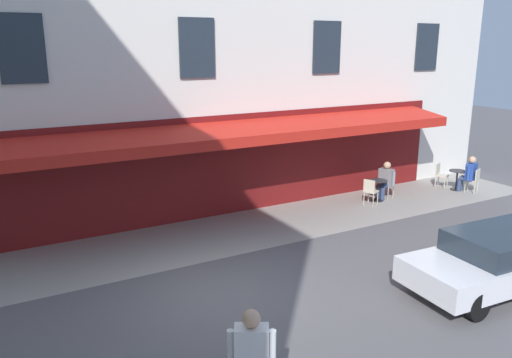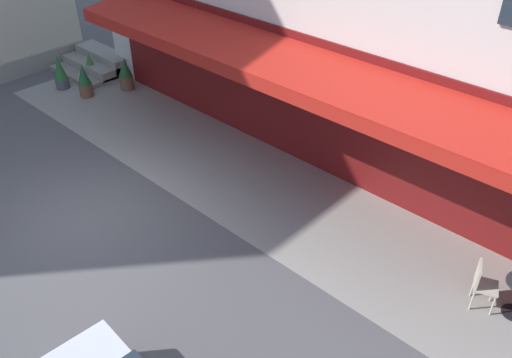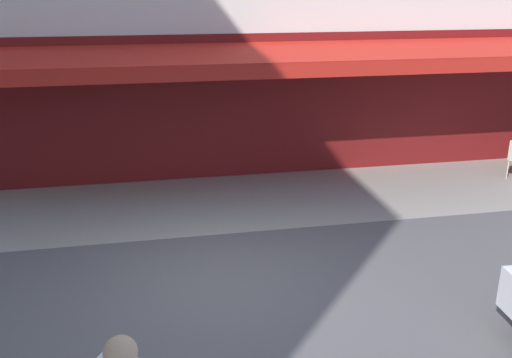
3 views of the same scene
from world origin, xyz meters
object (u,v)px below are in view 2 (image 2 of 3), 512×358
Objects in this scene: potted_plant_mid_terrace at (84,81)px; potted_plant_entrance_right at (90,64)px; cafe_chair_cream_under_awning at (482,282)px; potted_plant_by_steps at (126,74)px; potted_plant_under_sign at (60,72)px.

potted_plant_mid_terrace is 1.26× the size of potted_plant_entrance_right.
cafe_chair_cream_under_awning is at bearing 176.48° from potted_plant_entrance_right.
potted_plant_by_steps is at bearing -4.95° from cafe_chair_cream_under_awning.
potted_plant_entrance_right is (1.24, -0.95, -0.10)m from potted_plant_mid_terrace.
potted_plant_entrance_right is at bearing -3.52° from cafe_chair_cream_under_awning.
potted_plant_mid_terrace is at bearing 0.56° from cafe_chair_cream_under_awning.
potted_plant_mid_terrace is 0.99× the size of potted_plant_by_steps.
cafe_chair_cream_under_awning is at bearing 175.05° from potted_plant_by_steps.
cafe_chair_cream_under_awning is 0.91× the size of potted_plant_mid_terrace.
potted_plant_by_steps is at bearing -139.06° from potted_plant_under_sign.
potted_plant_under_sign reaches higher than potted_plant_mid_terrace.
potted_plant_under_sign is (13.37, 0.32, -0.03)m from cafe_chair_cream_under_awning.
potted_plant_entrance_right is at bearing -37.64° from potted_plant_mid_terrace.
potted_plant_by_steps reaches higher than potted_plant_mid_terrace.
potted_plant_mid_terrace is (12.32, 0.12, -0.06)m from cafe_chair_cream_under_awning.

